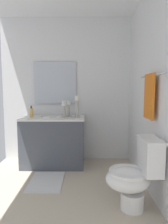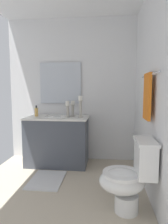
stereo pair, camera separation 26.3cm
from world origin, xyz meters
name	(u,v)px [view 2 (the right image)]	position (x,y,z in m)	size (l,w,h in m)	color
floor	(50,204)	(0.00, 0.00, -0.01)	(2.95, 2.23, 0.02)	beige
wall_back	(160,91)	(0.00, 1.12, 1.23)	(2.95, 0.04, 2.45)	white
wall_left	(72,90)	(-1.48, 0.00, 1.23)	(0.04, 2.23, 2.45)	white
vanity_cabinet	(57,140)	(-1.15, -0.19, 0.40)	(0.58, 1.02, 0.80)	#474C56
sink_basin	(57,119)	(-1.15, -0.19, 0.76)	(0.40, 0.40, 0.24)	white
mirror	(61,83)	(-1.43, -0.19, 1.35)	(0.02, 0.72, 0.70)	silver
candle_holder_tall	(80,106)	(-1.11, 0.20, 0.98)	(0.09, 0.09, 0.34)	#B7B2A5
candle_holder_short	(73,108)	(-1.23, 0.05, 0.93)	(0.09, 0.09, 0.26)	#B7B2A5
candle_holder_mid	(67,109)	(-1.11, -0.01, 0.93)	(0.09, 0.09, 0.26)	#B7B2A5
soap_bottle	(36,112)	(-1.15, -0.54, 0.87)	(0.06, 0.06, 0.18)	#E5B259
toilet	(129,177)	(0.07, 0.83, 0.37)	(0.39, 0.54, 0.75)	white
towel_bar	(150,75)	(-0.19, 1.06, 1.39)	(0.02, 0.02, 0.79)	silver
towel_near_vanity	(147,97)	(-0.19, 1.04, 1.16)	(0.28, 0.03, 0.50)	orange
bath_mat	(47,180)	(-0.53, -0.19, 0.01)	(0.60, 0.44, 0.02)	silver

